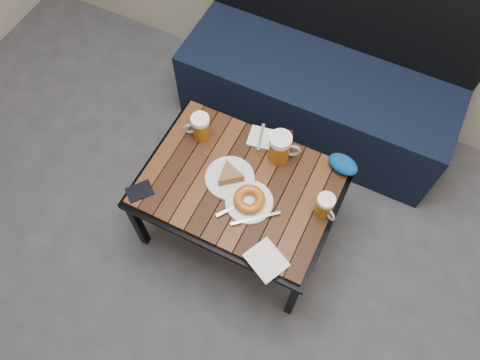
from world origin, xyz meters
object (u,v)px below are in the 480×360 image
at_px(plate_pie, 230,176).
at_px(knit_pouch, 343,164).
at_px(plate_bagel, 249,201).
at_px(passport_navy, 140,191).
at_px(cafe_table, 240,188).
at_px(beer_mug_left, 200,127).
at_px(beer_mug_right, 325,206).
at_px(bench, 317,91).
at_px(passport_burgundy, 281,143).
at_px(beer_mug_centre, 280,148).

xyz_separation_m(plate_pie, knit_pouch, (0.41, 0.26, 0.01)).
xyz_separation_m(plate_bagel, passport_navy, (-0.43, -0.15, -0.02)).
distance_m(plate_pie, passport_navy, 0.38).
xyz_separation_m(cafe_table, beer_mug_left, (-0.26, 0.14, 0.11)).
xyz_separation_m(beer_mug_right, plate_pie, (-0.41, -0.03, -0.04)).
distance_m(bench, beer_mug_right, 0.83).
bearing_deg(plate_pie, passport_burgundy, 64.60).
bearing_deg(beer_mug_right, passport_burgundy, 174.58).
relative_size(plate_pie, knit_pouch, 1.54).
relative_size(bench, beer_mug_right, 12.05).
distance_m(beer_mug_left, knit_pouch, 0.63).
height_order(beer_mug_left, beer_mug_centre, beer_mug_centre).
xyz_separation_m(bench, plate_pie, (-0.13, -0.77, 0.22)).
xyz_separation_m(cafe_table, beer_mug_centre, (0.10, 0.19, 0.12)).
bearing_deg(plate_bagel, beer_mug_centre, 85.24).
height_order(beer_mug_right, knit_pouch, beer_mug_right).
bearing_deg(beer_mug_right, bench, 144.41).
xyz_separation_m(beer_mug_centre, plate_pie, (-0.14, -0.19, -0.05)).
relative_size(beer_mug_right, passport_burgundy, 0.85).
bearing_deg(plate_pie, plate_bagel, -28.22).
relative_size(plate_bagel, knit_pouch, 1.76).
height_order(cafe_table, knit_pouch, knit_pouch).
distance_m(beer_mug_left, plate_bagel, 0.40).
xyz_separation_m(beer_mug_right, passport_navy, (-0.72, -0.25, -0.06)).
xyz_separation_m(passport_navy, passport_burgundy, (0.44, 0.48, 0.00)).
bearing_deg(passport_burgundy, beer_mug_centre, -96.00).
bearing_deg(bench, passport_burgundy, -90.32).
relative_size(bench, passport_navy, 13.16).
bearing_deg(plate_pie, knit_pouch, 32.55).
bearing_deg(beer_mug_left, bench, -145.27).
bearing_deg(cafe_table, knit_pouch, 35.84).
relative_size(passport_burgundy, knit_pouch, 1.01).
relative_size(passport_navy, passport_burgundy, 0.78).
bearing_deg(beer_mug_right, plate_pie, -142.41).
bearing_deg(passport_burgundy, bench, 67.55).
bearing_deg(beer_mug_left, cafe_table, 124.91).
bearing_deg(cafe_table, beer_mug_left, 151.59).
relative_size(beer_mug_centre, passport_navy, 1.43).
distance_m(beer_mug_left, passport_navy, 0.38).
distance_m(bench, beer_mug_left, 0.76).
relative_size(beer_mug_centre, knit_pouch, 1.12).
relative_size(beer_mug_centre, passport_burgundy, 1.12).
xyz_separation_m(beer_mug_left, passport_navy, (-0.10, -0.36, -0.06)).
relative_size(cafe_table, passport_burgundy, 6.15).
height_order(plate_pie, knit_pouch, same).
height_order(plate_bagel, knit_pouch, knit_pouch).
bearing_deg(beer_mug_centre, cafe_table, -137.10).
relative_size(bench, plate_pie, 6.70).
distance_m(plate_bagel, passport_navy, 0.46).
xyz_separation_m(cafe_table, plate_bagel, (0.07, -0.07, 0.07)).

